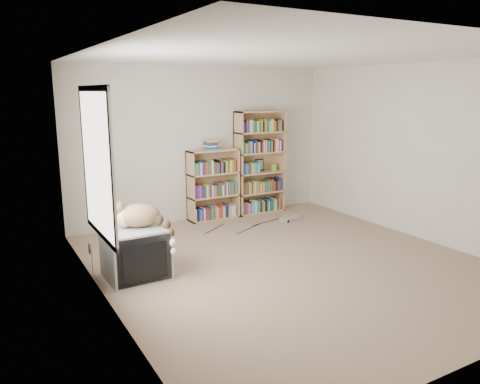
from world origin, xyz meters
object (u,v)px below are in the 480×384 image
crt_tv (136,253)px  cat (143,219)px  bookcase_short (213,187)px  bookcase_tall (259,165)px  dvd_player (290,218)px

crt_tv → cat: 0.41m
cat → bookcase_short: 2.59m
crt_tv → cat: (0.10, -0.02, 0.39)m
cat → bookcase_tall: (2.71, 1.85, 0.16)m
crt_tv → dvd_player: size_ratio=2.19×
dvd_player → bookcase_tall: bearing=79.4°
bookcase_tall → bookcase_short: (-0.91, 0.00, -0.31)m
cat → bookcase_tall: bookcase_tall is taller
bookcase_tall → dvd_player: bearing=-78.7°
bookcase_tall → dvd_player: bookcase_tall is taller
bookcase_short → dvd_player: size_ratio=3.72×
cat → bookcase_short: (1.80, 1.85, -0.15)m
bookcase_short → crt_tv: bearing=-136.1°
bookcase_short → dvd_player: bearing=-35.1°
bookcase_tall → crt_tv: bearing=-146.9°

